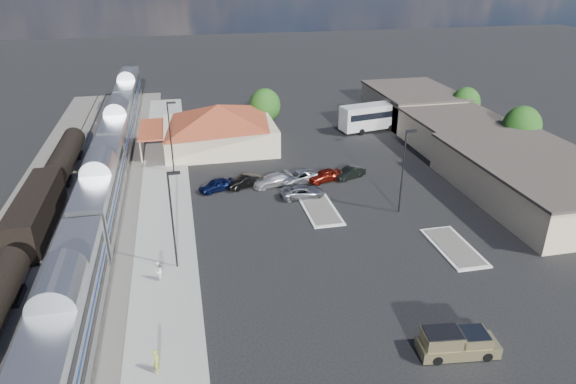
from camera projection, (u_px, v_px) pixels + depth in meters
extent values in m
plane|color=black|center=(287.00, 223.00, 51.71)|extent=(280.00, 280.00, 0.00)
cube|color=#4C4944|center=(80.00, 208.00, 54.75)|extent=(16.00, 100.00, 0.12)
cube|color=gray|center=(166.00, 208.00, 54.69)|extent=(5.50, 92.00, 0.18)
cube|color=silver|center=(66.00, 321.00, 33.11)|extent=(3.00, 20.00, 5.00)
cube|color=black|center=(73.00, 354.00, 34.26)|extent=(2.20, 16.00, 0.60)
cube|color=silver|center=(102.00, 190.00, 51.75)|extent=(3.00, 20.00, 5.00)
cube|color=black|center=(106.00, 214.00, 52.90)|extent=(2.20, 16.00, 0.60)
cube|color=silver|center=(119.00, 128.00, 70.40)|extent=(3.00, 20.00, 5.00)
cube|color=black|center=(122.00, 147.00, 71.55)|extent=(2.20, 16.00, 0.60)
cube|color=silver|center=(129.00, 92.00, 89.04)|extent=(3.00, 20.00, 5.00)
cube|color=black|center=(131.00, 107.00, 90.19)|extent=(2.20, 16.00, 0.60)
cube|color=black|center=(36.00, 211.00, 49.31)|extent=(2.80, 14.00, 3.60)
cube|color=black|center=(40.00, 228.00, 50.10)|extent=(2.20, 12.00, 0.60)
cylinder|color=black|center=(65.00, 155.00, 63.56)|extent=(2.80, 14.00, 2.80)
cube|color=black|center=(68.00, 168.00, 64.31)|extent=(2.20, 12.00, 0.60)
cube|color=#C0B38C|center=(220.00, 135.00, 71.40)|extent=(15.00, 12.00, 3.60)
pyramid|color=maroon|center=(218.00, 114.00, 70.10)|extent=(15.30, 12.24, 2.60)
cube|color=maroon|center=(151.00, 129.00, 69.02)|extent=(3.20, 9.60, 0.25)
cube|color=#C6B28C|center=(537.00, 181.00, 56.20)|extent=(14.00, 22.00, 4.20)
cube|color=#3F3833|center=(541.00, 162.00, 55.26)|extent=(14.40, 22.40, 0.30)
cube|color=#C6B28C|center=(455.00, 132.00, 72.22)|extent=(12.00, 18.00, 4.00)
cube|color=#3F3833|center=(457.00, 117.00, 71.33)|extent=(12.40, 18.40, 0.30)
cube|color=#C6B28C|center=(412.00, 105.00, 84.55)|extent=(12.00, 16.00, 4.50)
cube|color=#3F3833|center=(414.00, 90.00, 83.55)|extent=(12.40, 16.40, 0.30)
cube|color=silver|center=(320.00, 210.00, 54.22)|extent=(3.30, 7.50, 0.15)
cube|color=#4C4944|center=(320.00, 209.00, 54.18)|extent=(2.70, 6.90, 0.10)
cube|color=silver|center=(454.00, 247.00, 47.26)|extent=(3.30, 7.50, 0.15)
cube|color=#4C4944|center=(454.00, 247.00, 47.22)|extent=(2.70, 6.90, 0.10)
cylinder|color=black|center=(173.00, 222.00, 42.39)|extent=(0.16, 0.16, 9.00)
cube|color=black|center=(174.00, 173.00, 40.66)|extent=(1.00, 0.25, 0.22)
cylinder|color=black|center=(171.00, 138.00, 61.92)|extent=(0.16, 0.16, 9.00)
cube|color=black|center=(171.00, 103.00, 60.19)|extent=(1.00, 0.25, 0.22)
cylinder|color=black|center=(402.00, 172.00, 52.13)|extent=(0.16, 0.16, 9.00)
cube|color=black|center=(411.00, 131.00, 50.40)|extent=(1.00, 0.25, 0.22)
cylinder|color=#382314|center=(518.00, 147.00, 68.29)|extent=(0.30, 0.30, 2.86)
ellipsoid|color=#1A4413|center=(522.00, 126.00, 67.12)|extent=(4.94, 4.94, 5.46)
cylinder|color=#382314|center=(463.00, 118.00, 80.78)|extent=(0.30, 0.30, 2.55)
ellipsoid|color=#1A4413|center=(466.00, 103.00, 79.74)|extent=(4.41, 4.41, 4.87)
cylinder|color=#382314|center=(265.00, 123.00, 78.35)|extent=(0.30, 0.30, 2.73)
ellipsoid|color=#1A4413|center=(265.00, 106.00, 77.23)|extent=(4.71, 4.71, 5.21)
cube|color=#9A8D5F|center=(457.00, 347.00, 34.55)|extent=(5.52, 2.53, 0.87)
cube|color=#9A8D5F|center=(459.00, 339.00, 34.27)|extent=(2.22, 2.06, 0.92)
cube|color=#9A8D5F|center=(459.00, 338.00, 34.23)|extent=(2.75, 2.12, 1.07)
cylinder|color=black|center=(487.00, 357.00, 33.99)|extent=(0.72, 0.35, 0.70)
cylinder|color=black|center=(476.00, 339.00, 35.57)|extent=(0.72, 0.35, 0.70)
cylinder|color=black|center=(437.00, 360.00, 33.69)|extent=(0.72, 0.35, 0.70)
cylinder|color=black|center=(428.00, 342.00, 35.27)|extent=(0.72, 0.35, 0.70)
imported|color=#97999E|center=(303.00, 192.00, 56.93)|extent=(4.95, 2.37, 1.36)
cube|color=white|center=(380.00, 115.00, 78.72)|extent=(13.09, 5.15, 3.63)
cube|color=black|center=(380.00, 112.00, 78.54)|extent=(12.09, 5.00, 0.96)
cylinder|color=black|center=(408.00, 125.00, 80.04)|extent=(1.00, 0.50, 0.96)
cylinder|color=black|center=(399.00, 121.00, 82.12)|extent=(1.00, 0.50, 0.96)
cylinder|color=black|center=(361.00, 132.00, 77.07)|extent=(1.00, 0.50, 0.96)
cylinder|color=black|center=(353.00, 127.00, 79.15)|extent=(1.00, 0.50, 0.96)
imported|color=#A6B538|center=(157.00, 361.00, 32.63)|extent=(0.46, 0.67, 1.77)
imported|color=white|center=(158.00, 271.00, 41.90)|extent=(0.84, 0.99, 1.78)
imported|color=#0B143B|center=(217.00, 185.00, 58.62)|extent=(4.59, 3.05, 1.45)
imported|color=black|center=(244.00, 181.00, 59.50)|extent=(4.60, 2.94, 1.43)
imported|color=silver|center=(272.00, 180.00, 59.87)|extent=(5.02, 3.15, 1.36)
imported|color=#979A9F|center=(298.00, 177.00, 60.73)|extent=(5.65, 3.86, 1.44)
imported|color=maroon|center=(325.00, 175.00, 61.07)|extent=(4.69, 2.95, 1.49)
imported|color=black|center=(349.00, 173.00, 61.97)|extent=(4.38, 2.95, 1.37)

